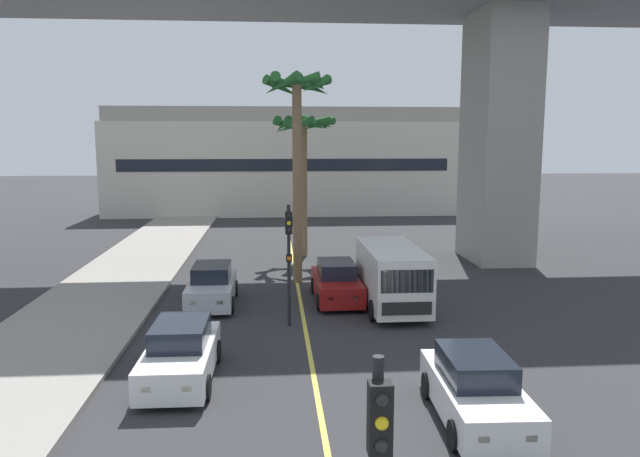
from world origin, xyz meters
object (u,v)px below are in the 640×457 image
car_queue_front (476,390)px  car_queue_third (212,286)px  delivery_van (392,275)px  palm_tree_mid_median (297,116)px  traffic_light_median_far (289,249)px  car_queue_second (181,354)px  palm_tree_near_median (303,140)px  car_queue_fourth (337,283)px

car_queue_front → car_queue_third: 12.45m
car_queue_front → delivery_van: (-0.09, 9.24, 0.57)m
car_queue_third → palm_tree_mid_median: (3.50, 3.47, 6.65)m
car_queue_front → traffic_light_median_far: traffic_light_median_far is taller
delivery_van → palm_tree_mid_median: palm_tree_mid_median is taller
car_queue_second → car_queue_front: bearing=-22.4°
car_queue_front → palm_tree_near_median: (-2.86, 19.93, 5.61)m
palm_tree_mid_median → car_queue_front: bearing=-76.0°
car_queue_third → traffic_light_median_far: (2.92, -2.97, 1.99)m
palm_tree_near_median → palm_tree_mid_median: (-0.59, -6.13, 1.04)m
car_queue_second → palm_tree_near_median: bearing=76.2°
car_queue_fourth → delivery_van: (1.96, -1.28, 0.57)m
car_queue_front → palm_tree_near_median: bearing=98.2°
car_queue_second → traffic_light_median_far: traffic_light_median_far is taller
car_queue_front → palm_tree_near_median: size_ratio=0.54×
traffic_light_median_far → palm_tree_near_median: palm_tree_near_median is taller
car_queue_front → car_queue_second: bearing=157.6°
car_queue_second → palm_tree_mid_median: size_ratio=0.45×
car_queue_fourth → traffic_light_median_far: bearing=-122.0°
car_queue_fourth → car_queue_front: bearing=-79.0°
car_queue_third → palm_tree_near_median: 11.85m
car_queue_fourth → palm_tree_near_median: (-0.81, 9.41, 5.61)m
car_queue_front → car_queue_fourth: same height
car_queue_fourth → delivery_van: 2.40m
car_queue_fourth → palm_tree_near_median: palm_tree_near_median is taller
car_queue_second → palm_tree_near_median: size_ratio=0.54×
delivery_van → palm_tree_near_median: (-2.76, 10.69, 5.04)m
car_queue_third → car_queue_second: bearing=-90.8°
car_queue_third → car_queue_fourth: 4.90m
car_queue_third → palm_tree_mid_median: palm_tree_mid_median is taller
car_queue_second → traffic_light_median_far: 5.74m
palm_tree_near_median → car_queue_fourth: bearing=-85.1°
car_queue_third → palm_tree_near_median: size_ratio=0.54×
palm_tree_near_median → car_queue_third: bearing=-113.1°
palm_tree_mid_median → palm_tree_near_median: bearing=84.5°
traffic_light_median_far → palm_tree_mid_median: (0.58, 6.44, 4.65)m
car_queue_second → car_queue_fourth: (5.00, 7.61, 0.00)m
car_queue_third → car_queue_front: bearing=-56.1°
car_queue_front → palm_tree_mid_median: 15.70m
car_queue_second → palm_tree_near_median: 18.41m
delivery_van → palm_tree_mid_median: (-3.35, 4.55, 6.08)m
car_queue_fourth → palm_tree_near_median: bearing=94.9°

